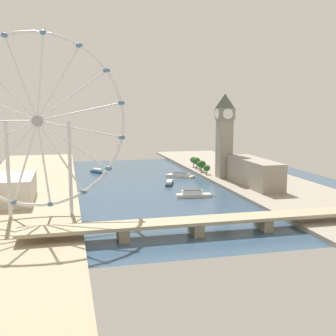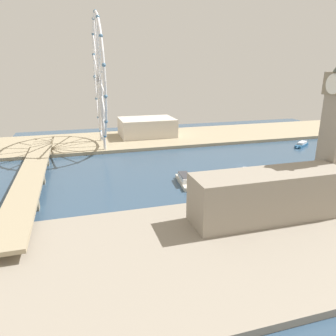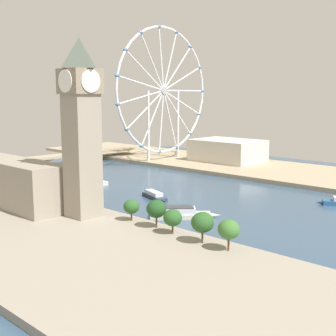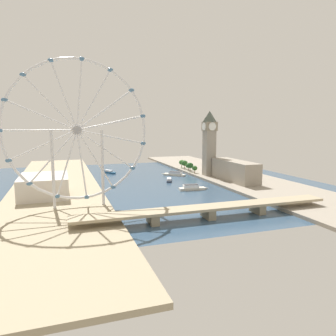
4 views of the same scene
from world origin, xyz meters
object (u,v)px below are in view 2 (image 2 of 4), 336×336
tour_boat_2 (301,145)px  tour_boat_3 (255,171)px  ferris_wheel (99,79)px  tour_boat_0 (185,180)px  parliament_block (269,195)px  river_bridge (32,174)px  riverside_hall (147,127)px  tour_boat_1 (321,175)px

tour_boat_2 → tour_boat_3: bearing=1.8°
ferris_wheel → tour_boat_0: ferris_wheel is taller
parliament_block → tour_boat_0: bearing=18.3°
parliament_block → river_bridge: size_ratio=0.39×
tour_boat_0 → riverside_hall: bearing=-176.8°
tour_boat_3 → tour_boat_0: bearing=-154.7°
tour_boat_0 → tour_boat_1: bearing=87.2°
parliament_block → tour_boat_2: parliament_block is taller
riverside_hall → tour_boat_2: riverside_hall is taller
ferris_wheel → tour_boat_2: (-51.63, -189.44, -62.72)m
tour_boat_2 → tour_boat_3: 107.37m
parliament_block → tour_boat_3: size_ratio=3.04×
ferris_wheel → riverside_hall: (29.25, -50.82, -52.10)m
riverside_hall → tour_boat_1: riverside_hall is taller
tour_boat_2 → tour_boat_0: bearing=-7.9°
parliament_block → tour_boat_1: parliament_block is taller
parliament_block → tour_boat_1: size_ratio=2.67×
tour_boat_1 → river_bridge: bearing=121.9°
tour_boat_0 → tour_boat_2: tour_boat_0 is taller
river_bridge → parliament_block: bearing=-127.8°
tour_boat_2 → ferris_wheel: bearing=-47.9°
ferris_wheel → riverside_hall: ferris_wheel is taller
ferris_wheel → tour_boat_2: size_ratio=4.98×
river_bridge → tour_boat_1: size_ratio=6.85×
parliament_block → tour_boat_1: 91.54m
riverside_hall → tour_boat_0: (-148.22, 7.28, -10.01)m
river_bridge → tour_boat_3: size_ratio=7.78×
tour_boat_2 → riverside_hall: bearing=-63.0°
parliament_block → riverside_hall: bearing=3.8°
ferris_wheel → tour_boat_0: 141.09m
ferris_wheel → tour_boat_3: ferris_wheel is taller
river_bridge → tour_boat_3: bearing=-98.1°
tour_boat_1 → tour_boat_2: size_ratio=1.23×
ferris_wheel → river_bridge: size_ratio=0.59×
riverside_hall → tour_boat_3: size_ratio=2.26×
parliament_block → river_bridge: 151.73m
parliament_block → river_bridge: bearing=52.2°
river_bridge → tour_boat_2: 247.48m
tour_boat_2 → tour_boat_1: bearing=26.9°
riverside_hall → parliament_block: bearing=-176.2°
river_bridge → tour_boat_1: (-43.82, -195.97, -4.77)m
tour_boat_0 → tour_boat_3: tour_boat_0 is taller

